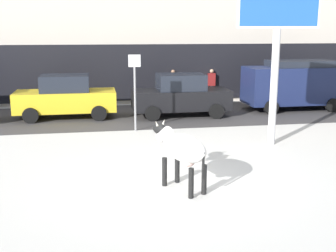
% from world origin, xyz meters
% --- Properties ---
extents(ground_plane, '(120.00, 120.00, 0.00)m').
position_xyz_m(ground_plane, '(0.00, 0.00, 0.00)').
color(ground_plane, silver).
extents(road_strip, '(60.00, 5.60, 0.01)m').
position_xyz_m(road_strip, '(0.00, 8.75, 0.00)').
color(road_strip, '#423F3F').
rests_on(road_strip, ground).
extents(cow_holstein, '(1.25, 1.87, 1.54)m').
position_xyz_m(cow_holstein, '(0.06, -0.29, 1.00)').
color(cow_holstein, silver).
rests_on(cow_holstein, ground).
extents(billboard, '(2.52, 0.64, 5.56)m').
position_xyz_m(billboard, '(3.76, 3.21, 4.31)').
color(billboard, silver).
rests_on(billboard, ground).
extents(car_yellow_sedan, '(4.21, 2.00, 1.84)m').
position_xyz_m(car_yellow_sedan, '(-3.17, 8.80, 0.91)').
color(car_yellow_sedan, gold).
rests_on(car_yellow_sedan, ground).
extents(car_black_sedan, '(4.21, 2.00, 1.84)m').
position_xyz_m(car_black_sedan, '(1.74, 8.39, 0.91)').
color(car_black_sedan, black).
rests_on(car_black_sedan, ground).
extents(car_navy_van, '(4.61, 2.14, 2.32)m').
position_xyz_m(car_navy_van, '(7.32, 9.02, 1.24)').
color(car_navy_van, '#19234C').
rests_on(car_navy_van, ground).
extents(pedestrian_near_billboard, '(0.36, 0.24, 1.73)m').
position_xyz_m(pedestrian_near_billboard, '(2.00, 11.66, 0.88)').
color(pedestrian_near_billboard, '#282833').
rests_on(pedestrian_near_billboard, ground).
extents(pedestrian_by_cars, '(0.36, 0.24, 1.73)m').
position_xyz_m(pedestrian_by_cars, '(4.02, 11.66, 0.88)').
color(pedestrian_by_cars, '#282833').
rests_on(pedestrian_by_cars, ground).
extents(pedestrian_far_left, '(0.36, 0.24, 1.73)m').
position_xyz_m(pedestrian_far_left, '(8.15, 11.66, 0.88)').
color(pedestrian_far_left, '#282833').
rests_on(pedestrian_far_left, ground).
extents(street_sign, '(0.44, 0.08, 2.82)m').
position_xyz_m(street_sign, '(-0.48, 5.89, 1.67)').
color(street_sign, gray).
rests_on(street_sign, ground).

